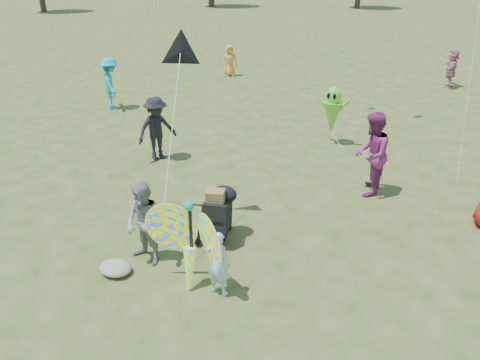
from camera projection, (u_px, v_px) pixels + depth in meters
name	position (u px, v px, depth m)	size (l,w,h in m)	color
ground	(207.00, 269.00, 8.33)	(160.00, 160.00, 0.00)	#51592B
child_girl	(218.00, 264.00, 7.48)	(0.42, 0.28, 1.16)	#AED3F6
adult_man	(145.00, 224.00, 8.22)	(0.76, 0.59, 1.56)	gray
grey_bag	(115.00, 268.00, 8.19)	(0.60, 0.49, 0.19)	gray
crowd_b	(157.00, 129.00, 12.63)	(1.13, 0.65, 1.75)	black
crowd_e	(371.00, 154.00, 10.66)	(0.95, 0.74, 1.96)	#7D2968
crowd_g	(230.00, 61.00, 22.16)	(0.70, 0.45, 1.43)	gold
crowd_i	(111.00, 84.00, 17.06)	(1.21, 0.69, 1.87)	teal
crowd_j	(451.00, 68.00, 20.14)	(1.50, 0.48, 1.62)	#B56786
jogging_stroller	(219.00, 211.00, 9.00)	(0.75, 1.14, 1.09)	black
butterfly_kite	(190.00, 245.00, 7.59)	(1.74, 0.75, 1.77)	#E24A23
delta_kite_rig	(180.00, 53.00, 8.58)	(1.20, 1.95, 2.62)	black
alien_kite	(332.00, 113.00, 13.66)	(1.12, 0.69, 1.74)	#63D030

